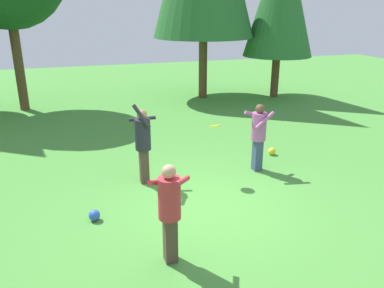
{
  "coord_description": "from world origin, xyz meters",
  "views": [
    {
      "loc": [
        -2.33,
        -6.42,
        3.75
      ],
      "look_at": [
        -0.06,
        0.78,
        1.05
      ],
      "focal_mm": 36.53,
      "sensor_mm": 36.0,
      "label": 1
    }
  ],
  "objects_px": {
    "person_bystander": "(170,206)",
    "person_catcher": "(259,132)",
    "ball_yellow": "(272,151)",
    "frisbee": "(215,126)",
    "person_thrower": "(143,140)",
    "ball_blue": "(94,215)"
  },
  "relations": [
    {
      "from": "person_bystander",
      "to": "person_catcher",
      "type": "bearing_deg",
      "value": -12.51
    },
    {
      "from": "person_bystander",
      "to": "ball_yellow",
      "type": "relative_size",
      "value": 8.14
    },
    {
      "from": "person_bystander",
      "to": "ball_yellow",
      "type": "distance_m",
      "value": 5.22
    },
    {
      "from": "person_catcher",
      "to": "frisbee",
      "type": "bearing_deg",
      "value": -0.0
    },
    {
      "from": "person_catcher",
      "to": "frisbee",
      "type": "xyz_separation_m",
      "value": [
        -1.17,
        -0.21,
        0.31
      ]
    },
    {
      "from": "person_thrower",
      "to": "ball_yellow",
      "type": "height_order",
      "value": "person_thrower"
    },
    {
      "from": "ball_yellow",
      "to": "person_thrower",
      "type": "bearing_deg",
      "value": -169.49
    },
    {
      "from": "ball_blue",
      "to": "ball_yellow",
      "type": "distance_m",
      "value": 5.14
    },
    {
      "from": "person_thrower",
      "to": "ball_yellow",
      "type": "relative_size",
      "value": 9.38
    },
    {
      "from": "person_catcher",
      "to": "frisbee",
      "type": "distance_m",
      "value": 1.23
    },
    {
      "from": "person_bystander",
      "to": "frisbee",
      "type": "distance_m",
      "value": 3.11
    },
    {
      "from": "person_thrower",
      "to": "frisbee",
      "type": "xyz_separation_m",
      "value": [
        1.53,
        -0.33,
        0.27
      ]
    },
    {
      "from": "person_thrower",
      "to": "ball_yellow",
      "type": "xyz_separation_m",
      "value": [
        3.54,
        0.66,
        -0.9
      ]
    },
    {
      "from": "person_catcher",
      "to": "ball_yellow",
      "type": "bearing_deg",
      "value": -146.94
    },
    {
      "from": "person_bystander",
      "to": "ball_blue",
      "type": "height_order",
      "value": "person_bystander"
    },
    {
      "from": "frisbee",
      "to": "ball_blue",
      "type": "xyz_separation_m",
      "value": [
        -2.73,
        -1.02,
        -1.16
      ]
    },
    {
      "from": "person_bystander",
      "to": "frisbee",
      "type": "xyz_separation_m",
      "value": [
        1.69,
        2.59,
        0.32
      ]
    },
    {
      "from": "person_thrower",
      "to": "ball_blue",
      "type": "height_order",
      "value": "person_thrower"
    },
    {
      "from": "frisbee",
      "to": "person_catcher",
      "type": "bearing_deg",
      "value": 10.05
    },
    {
      "from": "person_catcher",
      "to": "person_bystander",
      "type": "relative_size",
      "value": 1.01
    },
    {
      "from": "person_bystander",
      "to": "ball_blue",
      "type": "bearing_deg",
      "value": 66.58
    },
    {
      "from": "person_catcher",
      "to": "ball_blue",
      "type": "distance_m",
      "value": 4.18
    }
  ]
}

